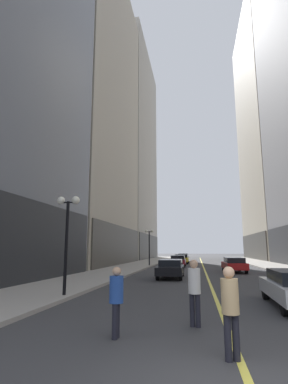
{
  "coord_description": "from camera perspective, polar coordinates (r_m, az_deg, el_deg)",
  "views": [
    {
      "loc": [
        -0.75,
        -4.7,
        2.09
      ],
      "look_at": [
        -5.86,
        25.52,
        7.81
      ],
      "focal_mm": 28.57,
      "sensor_mm": 36.0,
      "label": 1
    }
  ],
  "objects": [
    {
      "name": "sidewalk_left",
      "position": [
        40.45,
        -1.13,
        -13.42
      ],
      "size": [
        4.5,
        78.0,
        0.15
      ],
      "primitive_type": "cube",
      "color": "#9E9991",
      "rests_on": "ground"
    },
    {
      "name": "street_lamp_left_far",
      "position": [
        37.7,
        0.99,
        -8.79
      ],
      "size": [
        1.06,
        0.36,
        4.43
      ],
      "color": "black",
      "rests_on": "ground"
    },
    {
      "name": "building_right_far",
      "position": [
        71.6,
        24.29,
        10.41
      ],
      "size": [
        14.57,
        26.0,
        53.29
      ],
      "color": "#B7AD99",
      "rests_on": "ground"
    },
    {
      "name": "car_yellow",
      "position": [
        45.08,
        7.04,
        -12.23
      ],
      "size": [
        2.0,
        4.81,
        1.32
      ],
      "color": "yellow",
      "rests_on": "ground"
    },
    {
      "name": "street_lamp_left_near",
      "position": [
        14.1,
        -14.12,
        -5.49
      ],
      "size": [
        1.06,
        0.36,
        4.43
      ],
      "color": "black",
      "rests_on": "ground"
    },
    {
      "name": "car_maroon",
      "position": [
        37.51,
        6.37,
        -12.6
      ],
      "size": [
        1.8,
        4.71,
        1.32
      ],
      "color": "maroon",
      "rests_on": "ground"
    },
    {
      "name": "pedestrian_in_tan_trench",
      "position": [
        6.54,
        15.8,
        -19.59
      ],
      "size": [
        0.42,
        0.42,
        1.74
      ],
      "color": "black",
      "rests_on": "ground"
    },
    {
      "name": "car_navy",
      "position": [
        52.7,
        7.32,
        -11.97
      ],
      "size": [
        1.94,
        4.57,
        1.32
      ],
      "color": "#141E4C",
      "rests_on": "ground"
    },
    {
      "name": "lane_centre_stripe",
      "position": [
        39.76,
        10.97,
        -13.39
      ],
      "size": [
        0.16,
        70.0,
        0.01
      ],
      "primitive_type": "cube",
      "color": "#E5D64C",
      "rests_on": "ground"
    },
    {
      "name": "pedestrian_in_white_shirt",
      "position": [
        8.97,
        9.39,
        -17.08
      ],
      "size": [
        0.42,
        0.42,
        1.79
      ],
      "color": "black",
      "rests_on": "ground"
    },
    {
      "name": "car_red",
      "position": [
        29.61,
        16.46,
        -12.8
      ],
      "size": [
        1.92,
        4.84,
        1.32
      ],
      "color": "#B21919",
      "rests_on": "ground"
    },
    {
      "name": "building_left_far",
      "position": [
        70.35,
        -5.35,
        7.14
      ],
      "size": [
        15.79,
        26.0,
        46.99
      ],
      "color": "#A8A399",
      "rests_on": "ground"
    },
    {
      "name": "car_black",
      "position": [
        22.97,
        5.03,
        -13.94
      ],
      "size": [
        1.81,
        4.72,
        1.32
      ],
      "color": "black",
      "rests_on": "ground"
    },
    {
      "name": "building_left_mid",
      "position": [
        47.2,
        -13.69,
        14.17
      ],
      "size": [
        15.93,
        24.0,
        43.33
      ],
      "color": "#B7AD99",
      "rests_on": "ground"
    },
    {
      "name": "pedestrian_in_blue_hoodie",
      "position": [
        7.83,
        -5.19,
        -18.8
      ],
      "size": [
        0.36,
        0.36,
        1.65
      ],
      "color": "black",
      "rests_on": "ground"
    },
    {
      "name": "sidewalk_right",
      "position": [
        40.76,
        22.92,
        -12.59
      ],
      "size": [
        4.5,
        78.0,
        0.15
      ],
      "primitive_type": "cube",
      "color": "#9E9991",
      "rests_on": "ground"
    },
    {
      "name": "ground_plane",
      "position": [
        39.76,
        10.97,
        -13.39
      ],
      "size": [
        200.0,
        200.0,
        0.0
      ],
      "primitive_type": "plane",
      "color": "#38383A"
    }
  ]
}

